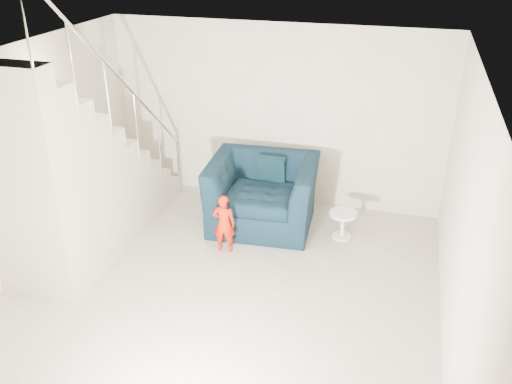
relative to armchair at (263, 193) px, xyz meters
The scene contains 12 objects.
floor 1.97m from the armchair, 91.34° to the right, with size 5.50×5.50×0.00m, color gray.
ceiling 2.93m from the armchair, 91.34° to the right, with size 5.50×5.50×0.00m, color silver.
back_wall 1.21m from the armchair, 93.04° to the left, with size 5.00×5.00×0.00m, color #B7AA95.
left_wall 3.30m from the armchair, 143.15° to the right, with size 5.50×5.50×0.00m, color #B7AA95.
right_wall 3.23m from the armchair, 37.83° to the right, with size 5.50×5.50×0.00m, color #B7AA95.
armchair is the anchor object (origin of this frame).
toddler 0.90m from the armchair, 108.50° to the right, with size 0.30×0.19×0.81m, color #A62B05.
side_table 1.19m from the armchair, ahead, with size 0.39×0.39×0.39m.
staircase 2.50m from the armchair, 146.45° to the right, with size 1.02×3.03×3.62m.
cushion 0.40m from the armchair, 81.03° to the left, with size 0.40×0.11×0.38m, color black.
throw 0.66m from the armchair, behind, with size 0.05×0.45×0.50m, color black.
phone 0.94m from the armchair, 103.01° to the right, with size 0.02×0.05×0.10m, color black.
Camera 1 is at (1.85, -4.70, 3.90)m, focal length 38.00 mm.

